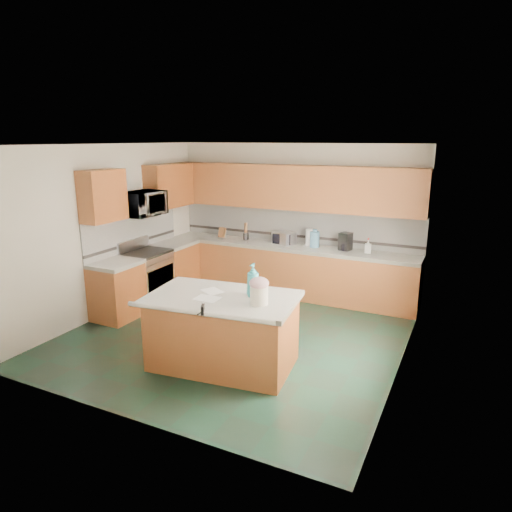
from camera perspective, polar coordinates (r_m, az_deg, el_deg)
The scene contains 52 objects.
floor at distance 6.77m, azimuth -2.47°, elevation -9.75°, with size 4.60×4.60×0.00m, color black.
ceiling at distance 6.17m, azimuth -2.75°, elevation 13.74°, with size 4.60×4.60×0.00m, color white.
wall_back at distance 8.41m, azimuth 4.94°, elevation 4.66°, with size 4.60×0.04×2.70m, color silver.
wall_front at distance 4.51m, azimuth -16.76°, elevation -4.62°, with size 4.60×0.04×2.70m, color silver.
wall_left at distance 7.69m, azimuth -18.02°, elevation 3.08°, with size 0.04×4.60×2.70m, color silver.
wall_right at distance 5.65m, azimuth 18.60°, elevation -0.95°, with size 0.04×4.60×2.70m, color silver.
back_base_cab at distance 8.33m, azimuth 4.02°, elevation -1.92°, with size 4.60×0.60×0.86m, color #5F2A0F.
back_countertop at distance 8.21m, azimuth 4.07°, elevation 1.16°, with size 4.60×0.64×0.06m, color white.
back_upper_cab at distance 8.16m, azimuth 4.56°, elevation 8.55°, with size 4.60×0.33×0.78m, color #5F2A0F.
back_backsplash at distance 8.40m, azimuth 4.85°, elevation 3.86°, with size 4.60×0.02×0.63m, color silver.
back_accent_band at distance 8.43m, azimuth 4.81°, elevation 2.55°, with size 4.60×0.01×0.05m, color black.
left_base_cab_rear at distance 8.66m, azimuth -10.15°, elevation -1.46°, with size 0.60×0.82×0.86m, color #5F2A0F.
left_counter_rear at distance 8.55m, azimuth -10.29°, elevation 1.50°, with size 0.64×0.82×0.06m, color white.
left_base_cab_front at distance 7.54m, azimuth -16.95°, elevation -4.31°, with size 0.60×0.72×0.86m, color #5F2A0F.
left_counter_front at distance 7.41m, azimuth -17.21°, elevation -0.94°, with size 0.64×0.72×0.06m, color white.
left_backsplash at distance 8.09m, azimuth -15.12°, elevation 2.99°, with size 0.02×2.30×0.63m, color silver.
left_accent_band at distance 8.13m, azimuth -15.00°, elevation 1.64°, with size 0.01×2.30×0.05m, color black.
left_upper_cab_rear at distance 8.57m, azimuth -10.81°, elevation 8.63°, with size 0.33×1.09×0.78m, color #5F2A0F.
left_upper_cab_front at distance 7.31m, azimuth -18.61°, elevation 7.15°, with size 0.33×0.72×0.78m, color #5F2A0F.
range_body at distance 8.06m, azimuth -13.43°, elevation -2.77°, with size 0.60×0.76×0.88m, color #B7B7BC.
range_oven_door at distance 7.90m, azimuth -11.77°, elevation -3.34°, with size 0.02×0.68×0.55m, color black.
range_cooktop at distance 7.94m, azimuth -13.62°, elevation 0.40°, with size 0.62×0.78×0.04m, color black.
range_handle at distance 7.78m, azimuth -11.74°, elevation -0.70°, with size 0.02×0.02×0.66m, color #B7B7BC.
range_backguard at distance 8.08m, azimuth -15.10°, elevation 1.42°, with size 0.06×0.76×0.18m, color #B7B7BC.
microwave at distance 7.79m, azimuth -13.98°, elevation 6.35°, with size 0.73×0.50×0.41m, color #B7B7BC.
island_base at distance 5.77m, azimuth -4.14°, elevation -9.58°, with size 1.70×0.97×0.86m, color #5F2A0F.
island_top at distance 5.60m, azimuth -4.23°, elevation -5.28°, with size 1.80×1.07×0.06m, color white.
island_bullnose at distance 5.17m, azimuth -7.21°, elevation -7.06°, with size 0.06×0.06×1.80m, color white.
treat_jar at distance 5.27m, azimuth 0.38°, elevation -4.91°, with size 0.21×0.21×0.22m, color white.
treat_jar_lid at distance 5.22m, azimuth 0.39°, elevation -3.42°, with size 0.23×0.23×0.14m, color #DFA7B2.
treat_jar_knob at distance 5.21m, azimuth 0.39°, elevation -2.91°, with size 0.03×0.03×0.07m, color tan.
treat_jar_knob_end_l at distance 5.22m, azimuth 0.01°, elevation -2.86°, with size 0.04×0.04×0.04m, color tan.
treat_jar_knob_end_r at distance 5.19m, azimuth 0.76°, elevation -2.97°, with size 0.04×0.04×0.04m, color tan.
soap_bottle_island at distance 5.49m, azimuth -0.38°, elevation -3.05°, with size 0.16×0.16×0.41m, color teal.
paper_sheet_a at distance 5.51m, azimuth -6.13°, elevation -5.30°, with size 0.30×0.22×0.00m, color white.
paper_sheet_b at distance 5.76m, azimuth -5.47°, elevation -4.39°, with size 0.28×0.21×0.00m, color white.
clamp_body at distance 5.15m, azimuth -6.66°, elevation -6.67°, with size 0.03×0.11×0.10m, color black.
clamp_handle at distance 5.10m, azimuth -7.06°, elevation -7.12°, with size 0.02×0.02×0.08m, color black.
knife_block at distance 8.82m, azimuth -4.26°, elevation 2.95°, with size 0.11×0.09×0.20m, color #472814.
utensil_crock at distance 8.62m, azimuth -1.28°, elevation 2.49°, with size 0.10×0.10×0.13m, color black.
utensil_bundle at distance 8.59m, azimuth -1.29°, elevation 3.55°, with size 0.06×0.06×0.19m, color #472814.
toaster_oven at distance 8.26m, azimuth 3.52°, elevation 2.26°, with size 0.39×0.26×0.22m, color #B7B7BC.
toaster_oven_door at distance 8.15m, azimuth 3.19°, elevation 2.10°, with size 0.35×0.01×0.18m, color black.
paper_towel at distance 8.14m, azimuth 6.69°, elevation 2.29°, with size 0.14×0.14×0.30m, color white.
paper_towel_base at distance 8.17m, azimuth 6.66°, elevation 1.31°, with size 0.20×0.20×0.01m, color #B7B7BC.
water_jug at distance 8.07m, azimuth 7.33°, elevation 2.07°, with size 0.17×0.17×0.28m, color #5592B9.
water_jug_neck at distance 8.04m, azimuth 7.37°, elevation 3.17°, with size 0.08×0.08×0.04m, color #5592B9.
coffee_maker at distance 7.94m, azimuth 11.12°, elevation 1.80°, with size 0.18×0.20×0.30m, color black.
coffee_carafe at distance 7.91m, azimuth 11.01°, elevation 1.11°, with size 0.12×0.12×0.12m, color black.
soap_bottle_back at distance 7.83m, azimuth 13.83°, elevation 1.18°, with size 0.10×0.10×0.22m, color white.
soap_back_cap at distance 7.80m, azimuth 13.88°, elevation 2.08°, with size 0.02×0.02×0.03m, color red.
window_light_proxy at distance 5.42m, azimuth 18.13°, elevation 0.11°, with size 0.02×1.40×1.10m, color white.
Camera 1 is at (2.94, -5.43, 2.78)m, focal length 32.00 mm.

